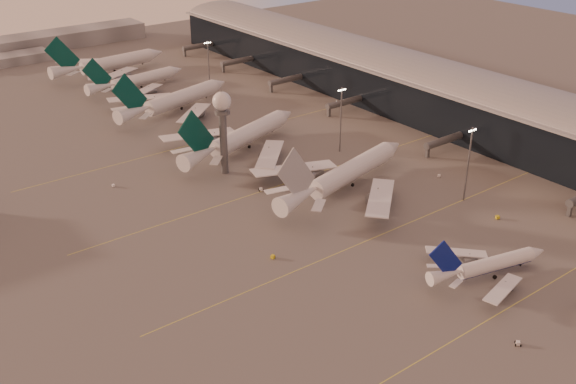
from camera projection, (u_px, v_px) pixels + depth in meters
ground at (499, 357)px, 149.09m from camera, size 700.00×700.00×0.00m
taxiway_markings at (408, 221)px, 205.31m from camera, size 180.00×185.25×0.02m
terminal at (444, 95)px, 281.62m from camera, size 57.00×362.00×23.04m
radar_tower at (222, 116)px, 227.94m from camera, size 6.40×6.40×31.10m
mast_b at (469, 161)px, 212.15m from camera, size 3.60×0.56×25.00m
mast_c at (341, 117)px, 248.56m from camera, size 3.60×0.56×25.00m
mast_d at (209, 65)px, 311.52m from camera, size 3.60×0.56×25.00m
distant_horizon at (25, 47)px, 380.19m from camera, size 165.00×37.50×9.00m
narrowbody_mid at (488, 267)px, 176.56m from camera, size 37.22×29.35×14.78m
widebody_white at (345, 178)px, 223.38m from camera, size 67.27×53.31×24.03m
greentail_a at (242, 140)px, 253.10m from camera, size 63.88×50.76×24.05m
greentail_b at (176, 103)px, 292.58m from camera, size 63.14×50.32×23.46m
greentail_c at (137, 83)px, 321.69m from camera, size 53.80×43.19×19.59m
greentail_d at (110, 66)px, 345.13m from camera, size 64.88×52.17×23.58m
gsv_tug_mid at (518, 343)px, 152.70m from camera, size 3.50×3.62×0.90m
gsv_truck_b at (499, 216)px, 206.22m from camera, size 5.83×4.10×2.22m
gsv_truck_c at (274, 254)px, 185.95m from camera, size 5.57×3.49×2.12m
gsv_catering_b at (440, 172)px, 233.17m from camera, size 4.56×2.53×3.56m
gsv_tug_far at (261, 190)px, 223.87m from camera, size 3.24×4.03×1.00m
gsv_truck_d at (113, 184)px, 226.80m from camera, size 1.89×4.72×1.89m
gsv_tug_hangar at (279, 116)px, 287.69m from camera, size 4.12×2.69×1.12m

